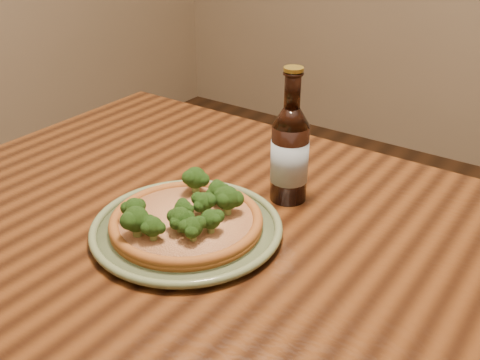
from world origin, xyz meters
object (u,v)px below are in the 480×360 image
Objects in this scene: table at (310,314)px; plate at (187,228)px; pizza at (186,219)px; beer_bottle at (290,153)px.

plate is (-0.22, -0.04, 0.10)m from table.
pizza is at bearing -170.08° from table.
table is 0.25m from plate.
pizza is at bearing -51.39° from plate.
plate is 0.23m from beer_bottle.
beer_bottle is at bearing 131.43° from table.
table is 6.22× the size of pizza.
pizza is at bearing -127.96° from beer_bottle.
beer_bottle is at bearing 68.77° from plate.
plate is 1.26× the size of pizza.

